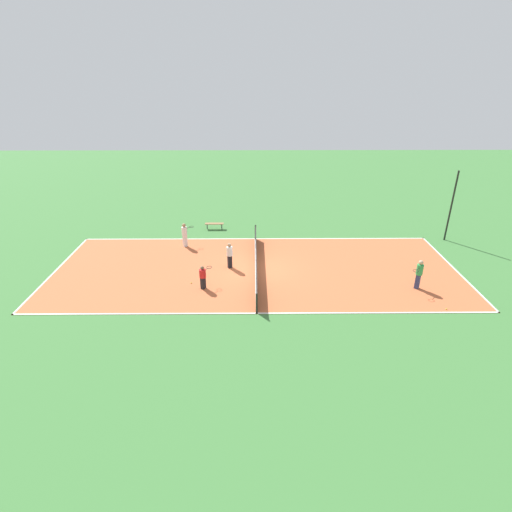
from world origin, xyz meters
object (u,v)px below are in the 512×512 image
(player_near_white, at_px, (185,233))
(tennis_ball_midcourt, at_px, (191,283))
(tennis_net, at_px, (256,261))
(tennis_ball_far_baseline, at_px, (446,309))
(player_coach_red, at_px, (203,276))
(tennis_ball_right_alley, at_px, (226,251))
(player_far_white, at_px, (230,254))
(player_far_green, at_px, (419,272))
(bench, at_px, (214,224))
(fence_post_back_left, at_px, (451,206))

(player_near_white, height_order, tennis_ball_midcourt, player_near_white)
(tennis_net, bearing_deg, tennis_ball_far_baseline, 64.40)
(player_coach_red, distance_m, tennis_ball_right_alley, 4.98)
(player_near_white, bearing_deg, tennis_ball_right_alley, -63.56)
(player_coach_red, height_order, player_far_white, player_far_white)
(tennis_net, distance_m, player_near_white, 5.95)
(player_near_white, bearing_deg, tennis_ball_midcourt, -122.68)
(player_far_green, distance_m, tennis_ball_right_alley, 11.88)
(player_near_white, distance_m, tennis_ball_far_baseline, 16.46)
(tennis_net, relative_size, tennis_ball_far_baseline, 140.61)
(tennis_ball_far_baseline, bearing_deg, player_far_white, -113.39)
(tennis_ball_right_alley, bearing_deg, player_coach_red, -11.35)
(bench, height_order, tennis_ball_right_alley, bench)
(player_near_white, xyz_separation_m, tennis_ball_far_baseline, (8.08, 14.32, -0.91))
(tennis_net, height_order, tennis_ball_right_alley, tennis_net)
(player_near_white, relative_size, tennis_ball_right_alley, 24.27)
(player_near_white, height_order, player_far_white, player_near_white)
(bench, bearing_deg, tennis_ball_far_baseline, -42.11)
(bench, bearing_deg, tennis_net, -65.64)
(tennis_ball_far_baseline, xyz_separation_m, tennis_ball_right_alley, (-7.10, -11.47, 0.00))
(player_far_white, relative_size, tennis_ball_right_alley, 23.59)
(tennis_ball_far_baseline, xyz_separation_m, fence_post_back_left, (-9.15, 3.90, 2.41))
(player_far_white, bearing_deg, player_coach_red, -136.24)
(player_far_white, bearing_deg, fence_post_back_left, -2.51)
(player_near_white, relative_size, tennis_ball_far_baseline, 24.27)
(fence_post_back_left, bearing_deg, player_near_white, -86.62)
(player_far_green, bearing_deg, bench, -84.99)
(player_coach_red, xyz_separation_m, tennis_ball_far_baseline, (2.27, 12.44, -0.72))
(tennis_net, relative_size, tennis_ball_right_alley, 140.61)
(player_far_green, relative_size, fence_post_back_left, 0.34)
(tennis_net, distance_m, player_far_white, 1.65)
(bench, distance_m, tennis_ball_far_baseline, 17.03)
(fence_post_back_left, bearing_deg, tennis_ball_far_baseline, -23.10)
(tennis_net, distance_m, tennis_ball_right_alley, 3.23)
(tennis_net, height_order, player_far_white, player_far_white)
(tennis_net, height_order, fence_post_back_left, fence_post_back_left)
(tennis_net, height_order, player_near_white, player_near_white)
(bench, xyz_separation_m, player_coach_red, (9.14, 0.19, 0.40))
(tennis_net, bearing_deg, fence_post_back_left, 108.85)
(player_coach_red, distance_m, player_far_white, 2.86)
(tennis_ball_midcourt, bearing_deg, tennis_ball_far_baseline, 77.95)
(tennis_ball_midcourt, bearing_deg, bench, 176.22)
(tennis_ball_midcourt, relative_size, fence_post_back_left, 0.01)
(player_coach_red, xyz_separation_m, player_far_green, (0.08, 11.75, 0.21))
(player_far_green, xyz_separation_m, tennis_ball_midcourt, (-0.63, -12.50, -0.93))
(player_far_green, bearing_deg, player_coach_red, -47.69)
(player_coach_red, xyz_separation_m, tennis_ball_midcourt, (-0.55, -0.76, -0.72))
(tennis_net, bearing_deg, player_far_green, 74.95)
(tennis_net, height_order, player_far_green, player_far_green)
(tennis_net, xyz_separation_m, tennis_ball_far_baseline, (4.57, 9.53, -0.51))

